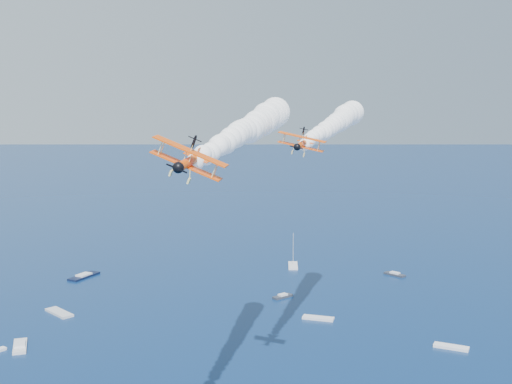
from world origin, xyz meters
TOP-DOWN VIEW (x-y plane):
  - biplane_lead at (17.13, 32.12)m, footprint 11.78×12.24m
  - biplane_trail at (-16.39, 7.99)m, footprint 13.32×13.34m
  - smoke_trail_lead at (41.55, 54.16)m, footprint 68.79×68.48m
  - smoke_trail_trail at (5.87, 32.22)m, footprint 68.80×68.58m
  - spectator_boats at (-4.26, 116.21)m, footprint 222.97×177.72m

SIDE VIEW (x-z plane):
  - spectator_boats at x=-4.26m, z-range 0.00..0.70m
  - biplane_lead at x=17.13m, z-range 51.58..58.87m
  - biplane_trail at x=-16.39m, z-range 50.89..60.05m
  - smoke_trail_lead at x=41.55m, z-range 52.04..63.46m
  - smoke_trail_trail at x=5.87m, z-range 52.29..63.71m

